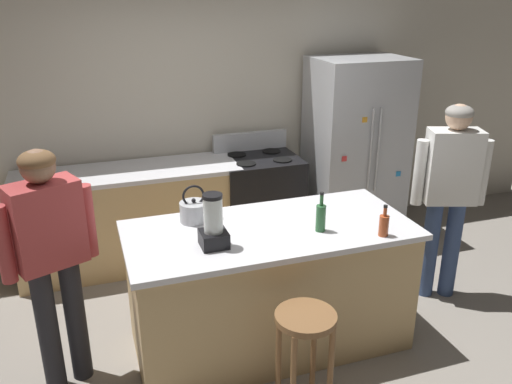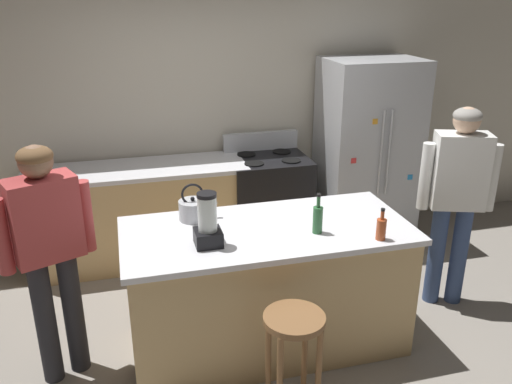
{
  "view_description": "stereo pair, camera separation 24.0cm",
  "coord_description": "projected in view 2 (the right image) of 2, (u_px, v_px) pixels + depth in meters",
  "views": [
    {
      "loc": [
        -1.14,
        -3.07,
        2.45
      ],
      "look_at": [
        0.0,
        0.3,
        1.08
      ],
      "focal_mm": 37.19,
      "sensor_mm": 36.0,
      "label": 1
    },
    {
      "loc": [
        -0.91,
        -3.14,
        2.45
      ],
      "look_at": [
        0.0,
        0.3,
        1.08
      ],
      "focal_mm": 37.19,
      "sensor_mm": 36.0,
      "label": 2
    }
  ],
  "objects": [
    {
      "name": "ground_plane",
      "position": [
        266.0,
        341.0,
        3.93
      ],
      "size": [
        14.0,
        14.0,
        0.0
      ],
      "primitive_type": "plane",
      "color": "gray"
    },
    {
      "name": "back_wall",
      "position": [
        213.0,
        107.0,
        5.2
      ],
      "size": [
        8.0,
        0.1,
        2.7
      ],
      "primitive_type": "cube",
      "color": "beige",
      "rests_on": "ground_plane"
    },
    {
      "name": "kitchen_island",
      "position": [
        267.0,
        287.0,
        3.76
      ],
      "size": [
        1.97,
        0.9,
        0.93
      ],
      "color": "tan",
      "rests_on": "ground_plane"
    },
    {
      "name": "back_counter_run",
      "position": [
        140.0,
        214.0,
        4.97
      ],
      "size": [
        2.0,
        0.64,
        0.93
      ],
      "color": "tan",
      "rests_on": "ground_plane"
    },
    {
      "name": "refrigerator",
      "position": [
        367.0,
        152.0,
        5.3
      ],
      "size": [
        0.9,
        0.73,
        1.83
      ],
      "color": "#B7BABF",
      "rests_on": "ground_plane"
    },
    {
      "name": "stove_range",
      "position": [
        268.0,
        201.0,
        5.24
      ],
      "size": [
        0.76,
        0.65,
        1.11
      ],
      "color": "black",
      "rests_on": "ground_plane"
    },
    {
      "name": "person_by_island_left",
      "position": [
        48.0,
        244.0,
        3.27
      ],
      "size": [
        0.58,
        0.36,
        1.61
      ],
      "color": "#26262B",
      "rests_on": "ground_plane"
    },
    {
      "name": "person_by_sink_right",
      "position": [
        457.0,
        190.0,
        4.1
      ],
      "size": [
        0.59,
        0.34,
        1.64
      ],
      "color": "#384C7A",
      "rests_on": "ground_plane"
    },
    {
      "name": "bar_stool",
      "position": [
        294.0,
        340.0,
        3.07
      ],
      "size": [
        0.36,
        0.36,
        0.71
      ],
      "color": "brown",
      "rests_on": "ground_plane"
    },
    {
      "name": "blender_appliance",
      "position": [
        208.0,
        223.0,
        3.31
      ],
      "size": [
        0.17,
        0.17,
        0.35
      ],
      "color": "black",
      "rests_on": "kitchen_island"
    },
    {
      "name": "bottle_cooking_sauce",
      "position": [
        381.0,
        228.0,
        3.41
      ],
      "size": [
        0.06,
        0.06,
        0.22
      ],
      "color": "#B24C26",
      "rests_on": "kitchen_island"
    },
    {
      "name": "bottle_olive_oil",
      "position": [
        318.0,
        219.0,
        3.49
      ],
      "size": [
        0.07,
        0.07,
        0.28
      ],
      "color": "#2D6638",
      "rests_on": "kitchen_island"
    },
    {
      "name": "tea_kettle",
      "position": [
        193.0,
        209.0,
        3.7
      ],
      "size": [
        0.28,
        0.2,
        0.27
      ],
      "color": "#B7BABF",
      "rests_on": "kitchen_island"
    }
  ]
}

